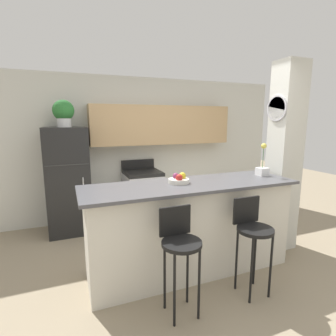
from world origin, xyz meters
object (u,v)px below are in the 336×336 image
at_px(orchid_vase, 262,167).
at_px(fruit_bowl, 179,179).
at_px(trash_bin, 107,220).
at_px(bar_stool_right, 253,231).
at_px(refrigerator, 68,181).
at_px(potted_plant_on_fridge, 63,112).
at_px(bar_stool_left, 180,244).
at_px(stove_range, 143,196).

bearing_deg(orchid_vase, fruit_bowl, 179.22).
bearing_deg(trash_bin, bar_stool_right, -61.05).
height_order(refrigerator, trash_bin, refrigerator).
bearing_deg(bar_stool_right, trash_bin, 118.95).
bearing_deg(refrigerator, orchid_vase, -35.62).
bearing_deg(bar_stool_right, potted_plant_on_fridge, 126.30).
xyz_separation_m(bar_stool_left, trash_bin, (-0.36, 2.12, -0.48)).
xyz_separation_m(orchid_vase, trash_bin, (-1.82, 1.48, -0.99)).
distance_m(bar_stool_right, potted_plant_on_fridge, 3.15).
distance_m(bar_stool_right, trash_bin, 2.47).
bearing_deg(orchid_vase, bar_stool_left, -156.18).
distance_m(potted_plant_on_fridge, fruit_bowl, 2.20).
distance_m(stove_range, trash_bin, 0.77).
distance_m(orchid_vase, fruit_bowl, 1.18).
relative_size(bar_stool_right, trash_bin, 2.63).
height_order(bar_stool_left, bar_stool_right, same).
relative_size(fruit_bowl, trash_bin, 0.63).
distance_m(bar_stool_left, potted_plant_on_fridge, 2.79).
bearing_deg(fruit_bowl, potted_plant_on_fridge, 125.20).
relative_size(stove_range, bar_stool_left, 1.07).
distance_m(refrigerator, trash_bin, 0.88).
xyz_separation_m(stove_range, potted_plant_on_fridge, (-1.23, -0.01, 1.45)).
bearing_deg(bar_stool_right, bar_stool_left, 180.00).
height_order(bar_stool_left, fruit_bowl, fruit_bowl).
distance_m(refrigerator, bar_stool_left, 2.51).
distance_m(bar_stool_left, bar_stool_right, 0.81).
relative_size(refrigerator, bar_stool_right, 1.68).
bearing_deg(refrigerator, stove_range, 0.50).
xyz_separation_m(potted_plant_on_fridge, fruit_bowl, (1.18, -1.68, -0.79)).
bearing_deg(refrigerator, potted_plant_on_fridge, 117.13).
distance_m(potted_plant_on_fridge, trash_bin, 1.82).
bearing_deg(stove_range, fruit_bowl, -91.46).
bearing_deg(fruit_bowl, bar_stool_left, -112.90).
bearing_deg(potted_plant_on_fridge, trash_bin, -21.78).
bearing_deg(stove_range, bar_stool_right, -78.20).
height_order(stove_range, fruit_bowl, fruit_bowl).
xyz_separation_m(bar_stool_right, orchid_vase, (0.65, 0.64, 0.51)).
bearing_deg(fruit_bowl, refrigerator, 125.20).
relative_size(refrigerator, potted_plant_on_fridge, 4.11).
bearing_deg(fruit_bowl, stove_range, 88.54).
height_order(fruit_bowl, trash_bin, fruit_bowl).
bearing_deg(fruit_bowl, orchid_vase, -0.78).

